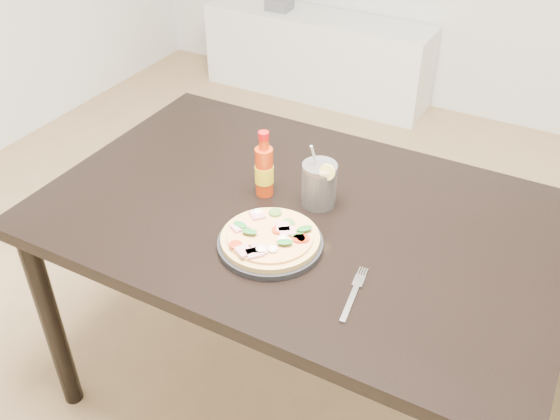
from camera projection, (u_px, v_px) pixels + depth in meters
The scene contains 9 objects.
floor at pixel (262, 365), 2.20m from camera, with size 4.50×4.50×0.00m, color #9E7A51.
dining_table at pixel (301, 235), 1.73m from camera, with size 1.40×0.90×0.75m.
plate at pixel (270, 243), 1.56m from camera, with size 0.26×0.26×0.02m, color black.
pizza at pixel (269, 237), 1.54m from camera, with size 0.25×0.25×0.03m.
hot_sauce_bottle at pixel (264, 170), 1.70m from camera, with size 0.05×0.05×0.20m.
cola_cup at pixel (319, 185), 1.68m from camera, with size 0.10×0.09×0.18m.
fork at pixel (354, 292), 1.42m from camera, with size 0.04×0.19×0.00m.
media_console at pixel (317, 56), 3.83m from camera, with size 1.40×0.34×0.50m, color white.
cd_stack at pixel (279, 0), 3.73m from camera, with size 0.14×0.12×0.11m.
Camera 1 is at (0.75, -1.25, 1.74)m, focal length 40.00 mm.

